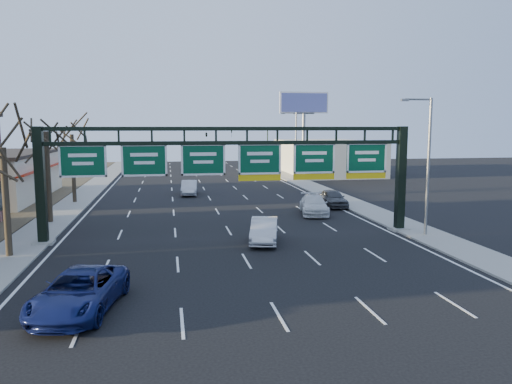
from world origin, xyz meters
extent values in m
plane|color=black|center=(0.00, 0.00, 0.00)|extent=(160.00, 160.00, 0.00)
cube|color=gray|center=(-12.80, 20.00, 0.06)|extent=(3.00, 120.00, 0.12)
cube|color=gray|center=(12.80, 20.00, 0.06)|extent=(3.00, 120.00, 0.12)
cube|color=white|center=(0.00, 20.00, 0.01)|extent=(21.60, 120.00, 0.01)
cube|color=black|center=(-11.70, 8.00, 3.60)|extent=(0.55, 0.55, 7.20)
cube|color=gray|center=(-11.70, 8.00, 0.10)|extent=(1.20, 1.20, 0.20)
cube|color=black|center=(11.70, 8.00, 3.60)|extent=(0.55, 0.55, 7.20)
cube|color=gray|center=(11.70, 8.00, 0.10)|extent=(1.20, 1.20, 0.20)
cube|color=black|center=(0.00, 8.00, 7.05)|extent=(23.40, 0.25, 0.25)
cube|color=black|center=(0.00, 8.00, 6.15)|extent=(23.40, 0.25, 0.25)
cube|color=#044428|center=(-9.17, 8.00, 5.10)|extent=(2.80, 0.10, 2.00)
cube|color=#044428|center=(-5.50, 8.00, 5.10)|extent=(2.80, 0.10, 2.00)
cube|color=#044428|center=(-1.83, 8.00, 5.10)|extent=(2.80, 0.10, 2.00)
cube|color=#044428|center=(1.83, 8.00, 5.10)|extent=(2.80, 0.10, 2.00)
cube|color=yellow|center=(1.83, 8.00, 3.88)|extent=(2.80, 0.10, 0.40)
cube|color=#044428|center=(5.50, 8.00, 5.10)|extent=(2.80, 0.10, 2.00)
cube|color=yellow|center=(5.50, 8.00, 3.88)|extent=(2.80, 0.10, 0.40)
cube|color=#044428|center=(9.17, 8.00, 5.10)|extent=(2.80, 0.10, 2.00)
cube|color=yellow|center=(9.17, 8.00, 3.88)|extent=(2.80, 0.10, 0.40)
cube|color=#A82510|center=(-16.40, 29.00, 3.00)|extent=(1.20, 18.00, 0.40)
cube|color=beige|center=(20.00, 50.00, 2.50)|extent=(12.00, 20.00, 5.00)
cylinder|color=black|center=(-12.80, 5.00, 3.16)|extent=(0.36, 0.36, 6.08)
cylinder|color=black|center=(-12.80, 15.00, 3.54)|extent=(0.36, 0.36, 6.84)
cylinder|color=black|center=(-12.80, 25.00, 3.35)|extent=(0.36, 0.36, 6.46)
cylinder|color=slate|center=(12.60, 6.00, 4.62)|extent=(0.20, 0.20, 9.00)
cylinder|color=slate|center=(11.70, 6.00, 9.02)|extent=(1.80, 0.12, 0.12)
cube|color=slate|center=(10.80, 6.00, 8.97)|extent=(0.50, 0.22, 0.15)
cylinder|color=slate|center=(12.60, 40.00, 4.62)|extent=(0.20, 0.20, 9.00)
cylinder|color=slate|center=(11.70, 40.00, 9.02)|extent=(1.80, 0.12, 0.12)
cube|color=slate|center=(10.80, 40.00, 8.97)|extent=(0.50, 0.22, 0.15)
cylinder|color=slate|center=(15.00, 45.00, 4.50)|extent=(0.50, 0.50, 9.00)
cube|color=slate|center=(15.00, 45.00, 9.00)|extent=(3.00, 0.30, 0.20)
cube|color=white|center=(15.00, 45.00, 10.50)|extent=(7.00, 0.30, 3.00)
cube|color=#565DAC|center=(15.00, 44.80, 10.50)|extent=(6.60, 0.05, 2.60)
cylinder|color=black|center=(11.80, 55.00, 3.50)|extent=(0.18, 0.18, 7.00)
cylinder|color=black|center=(8.00, 55.00, 6.80)|extent=(7.60, 0.14, 0.14)
imported|color=black|center=(6.00, 55.00, 6.00)|extent=(0.20, 0.20, 1.00)
imported|color=black|center=(2.00, 55.00, 6.00)|extent=(0.54, 0.54, 1.62)
imported|color=navy|center=(-7.57, -4.14, 0.80)|extent=(3.71, 6.18, 1.61)
imported|color=#B6B6BB|center=(1.76, 6.07, 0.76)|extent=(2.62, 4.86, 1.52)
imported|color=silver|center=(7.75, 15.35, 0.77)|extent=(3.14, 5.60, 1.53)
imported|color=#3E3F43|center=(10.50, 18.68, 0.77)|extent=(1.86, 4.56, 1.55)
imported|color=#B6B6BB|center=(-1.88, 28.80, 0.75)|extent=(1.94, 4.69, 1.51)
camera|label=1|loc=(-4.06, -23.83, 7.21)|focal=35.00mm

